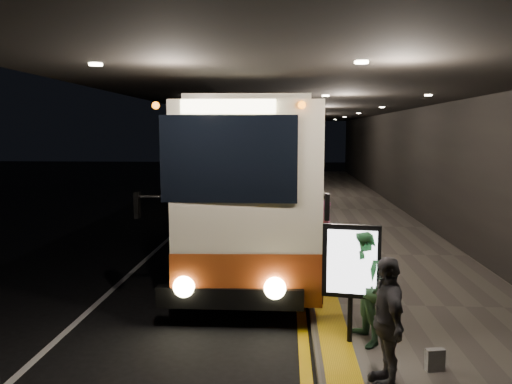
{
  "coord_description": "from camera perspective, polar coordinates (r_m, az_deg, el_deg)",
  "views": [
    {
      "loc": [
        2.05,
        -12.64,
        3.49
      ],
      "look_at": [
        1.13,
        2.13,
        1.7
      ],
      "focal_mm": 35.0,
      "sensor_mm": 36.0,
      "label": 1
    }
  ],
  "objects": [
    {
      "name": "passenger_boarding",
      "position": [
        13.44,
        8.05,
        -4.19
      ],
      "size": [
        0.5,
        0.64,
        1.54
      ],
      "primitive_type": "imported",
      "rotation": [
        0.0,
        0.0,
        1.83
      ],
      "color": "#A34C7D",
      "rests_on": "sidewalk"
    },
    {
      "name": "ground",
      "position": [
        13.27,
        -5.53,
        -8.38
      ],
      "size": [
        90.0,
        90.0,
        0.0
      ],
      "primitive_type": "plane",
      "color": "black"
    },
    {
      "name": "support_columns",
      "position": [
        17.06,
        -8.48,
        2.49
      ],
      "size": [
        0.8,
        24.8,
        4.4
      ],
      "color": "black",
      "rests_on": "ground"
    },
    {
      "name": "stanchion_post",
      "position": [
        9.85,
        7.58,
        -9.88
      ],
      "size": [
        0.05,
        0.05,
        1.01
      ],
      "primitive_type": "cylinder",
      "color": "black",
      "rests_on": "sidewalk"
    },
    {
      "name": "canopy",
      "position": [
        17.68,
        5.08,
        10.47
      ],
      "size": [
        9.0,
        50.0,
        0.4
      ],
      "primitive_type": "cube",
      "color": "black",
      "rests_on": "support_columns"
    },
    {
      "name": "passenger_waiting_grey",
      "position": [
        6.96,
        14.74,
        -14.1
      ],
      "size": [
        0.6,
        1.06,
        1.74
      ],
      "primitive_type": "imported",
      "rotation": [
        0.0,
        0.0,
        -1.5
      ],
      "color": "#48474B",
      "rests_on": "sidewalk"
    },
    {
      "name": "coach_main",
      "position": [
        14.88,
        -0.28,
        0.91
      ],
      "size": [
        3.25,
        13.05,
        4.04
      ],
      "rotation": [
        0.0,
        0.0,
        0.05
      ],
      "color": "beige",
      "rests_on": "ground"
    },
    {
      "name": "lane_line_white",
      "position": [
        18.39,
        -8.63,
        -4.11
      ],
      "size": [
        0.12,
        50.0,
        0.01
      ],
      "primitive_type": "cube",
      "color": "silver",
      "rests_on": "ground"
    },
    {
      "name": "terminal_wall",
      "position": [
        18.33,
        19.29,
        4.98
      ],
      "size": [
        0.1,
        50.0,
        6.0
      ],
      "primitive_type": "cube",
      "color": "black",
      "rests_on": "ground"
    },
    {
      "name": "sidewalk",
      "position": [
        18.17,
        12.06,
        -4.09
      ],
      "size": [
        4.5,
        50.0,
        0.15
      ],
      "primitive_type": "cube",
      "color": "#514C44",
      "rests_on": "ground"
    },
    {
      "name": "passenger_waiting_green",
      "position": [
        8.14,
        12.33,
        -10.53
      ],
      "size": [
        0.77,
        1.01,
        1.85
      ],
      "primitive_type": "imported",
      "rotation": [
        0.0,
        0.0,
        -1.31
      ],
      "color": "#376341",
      "rests_on": "sidewalk"
    },
    {
      "name": "info_sign",
      "position": [
        8.03,
        10.83,
        -8.03
      ],
      "size": [
        0.9,
        0.25,
        1.91
      ],
      "rotation": [
        0.0,
        0.0,
        -0.16
      ],
      "color": "black",
      "rests_on": "sidewalk"
    },
    {
      "name": "tactile_strip",
      "position": [
        17.97,
        6.05,
        -3.84
      ],
      "size": [
        0.5,
        50.0,
        0.01
      ],
      "primitive_type": "cube",
      "color": "gold",
      "rests_on": "sidewalk"
    },
    {
      "name": "coach_second",
      "position": [
        30.43,
        1.26,
        3.81
      ],
      "size": [
        2.98,
        12.35,
        3.86
      ],
      "rotation": [
        0.0,
        0.0,
        0.03
      ],
      "color": "beige",
      "rests_on": "ground"
    },
    {
      "name": "kerb_stripe_yellow",
      "position": [
        17.98,
        4.45,
        -4.3
      ],
      "size": [
        0.18,
        50.0,
        0.01
      ],
      "primitive_type": "cube",
      "color": "gold",
      "rests_on": "ground"
    },
    {
      "name": "bag_polka",
      "position": [
        7.8,
        19.76,
        -17.6
      ],
      "size": [
        0.28,
        0.16,
        0.32
      ],
      "primitive_type": "cube",
      "rotation": [
        0.0,
        0.0,
        0.21
      ],
      "color": "black",
      "rests_on": "sidewalk"
    }
  ]
}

